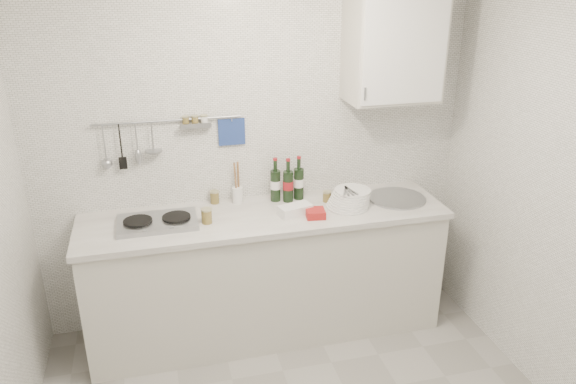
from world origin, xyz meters
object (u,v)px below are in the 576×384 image
at_px(plate_stack_sink, 350,199).
at_px(utensil_crock, 237,193).
at_px(wall_cabinet, 394,47).
at_px(plate_stack_hob, 150,223).
at_px(wine_bottles, 287,179).

xyz_separation_m(plate_stack_sink, utensil_crock, (-0.73, 0.25, 0.02)).
height_order(wall_cabinet, plate_stack_hob, wall_cabinet).
height_order(wall_cabinet, plate_stack_sink, wall_cabinet).
bearing_deg(wall_cabinet, utensil_crock, 174.61).
xyz_separation_m(wall_cabinet, wine_bottles, (-0.70, 0.06, -0.87)).
relative_size(wall_cabinet, plate_stack_hob, 2.35).
relative_size(wall_cabinet, utensil_crock, 2.30).
distance_m(wall_cabinet, utensil_crock, 1.42).
bearing_deg(plate_stack_hob, wine_bottles, 10.48).
relative_size(plate_stack_sink, wine_bottles, 1.01).
height_order(wall_cabinet, utensil_crock, wall_cabinet).
relative_size(plate_stack_hob, wine_bottles, 0.96).
xyz_separation_m(plate_stack_sink, wine_bottles, (-0.39, 0.21, 0.10)).
bearing_deg(plate_stack_hob, plate_stack_sink, -1.28).
xyz_separation_m(wall_cabinet, plate_stack_sink, (-0.31, -0.15, -0.98)).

